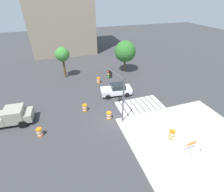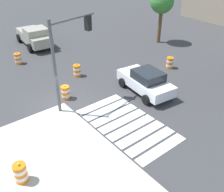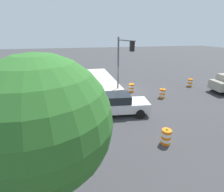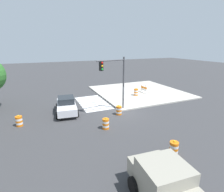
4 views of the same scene
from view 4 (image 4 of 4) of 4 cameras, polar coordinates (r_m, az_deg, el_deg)
The scene contains 11 objects.
ground_plane at distance 18.64m, azimuth 2.78°, elevation -5.12°, with size 120.00×120.00×0.00m, color #38383A.
sidewalk_corner at distance 26.41m, azimuth 8.73°, elevation 1.39°, with size 12.00×12.00×0.15m, color #BCB7AD.
crosswalk_stripes at distance 21.51m, azimuth -6.27°, elevation -2.18°, with size 5.85×3.20×0.02m.
sports_car at distance 18.71m, azimuth -14.59°, elevation -2.91°, with size 4.49×2.52×1.63m.
traffic_barrel_near_corner at distance 17.74m, azimuth 2.26°, elevation -4.67°, with size 0.56×0.56×1.02m.
traffic_barrel_crosswalk_end at distance 12.35m, azimuth 19.43°, elevation -15.74°, with size 0.56×0.56×1.02m.
traffic_barrel_median_near at distance 14.88m, azimuth -2.05°, elevation -8.99°, with size 0.56×0.56×1.02m.
traffic_barrel_median_far at distance 17.33m, azimuth -27.97°, elevation -7.22°, with size 0.56×0.56×1.02m.
traffic_barrel_on_sidewalk at distance 24.08m, azimuth 7.81°, elevation 1.26°, with size 0.56×0.56×1.02m.
construction_barricade at distance 25.70m, azimuth 10.57°, elevation 2.37°, with size 1.30×0.87×1.00m.
traffic_light_pole at distance 17.69m, azimuth 0.93°, elevation 6.90°, with size 0.91×3.24×5.50m.
Camera 4 is at (-15.52, 7.74, 6.83)m, focal length 28.11 mm.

